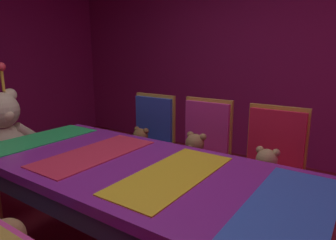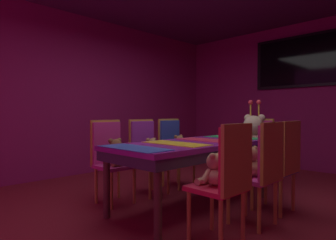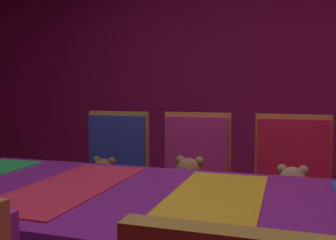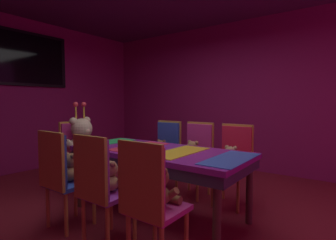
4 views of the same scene
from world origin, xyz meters
name	(u,v)px [view 2 (image 2 of 4)]	position (x,y,z in m)	size (l,w,h in m)	color
ground_plane	(193,206)	(0.00, 0.00, 0.00)	(7.90, 7.90, 0.00)	maroon
wall_back	(301,96)	(0.00, 3.20, 1.40)	(5.20, 0.12, 2.80)	#8C1959
wall_left	(80,95)	(-2.60, 0.00, 1.40)	(0.12, 6.40, 2.80)	#8C1959
banquet_table	(193,150)	(0.00, 0.00, 0.65)	(0.90, 2.02, 0.75)	purple
chair_left_0	(109,152)	(-0.84, -0.56, 0.60)	(0.42, 0.41, 0.98)	#CC338C
teddy_left_0	(116,154)	(-0.70, -0.56, 0.59)	(0.26, 0.33, 0.31)	brown
chair_left_1	(145,148)	(-0.84, 0.00, 0.60)	(0.42, 0.41, 0.98)	purple
teddy_left_1	(152,150)	(-0.69, 0.00, 0.58)	(0.23, 0.30, 0.29)	#9E7247
chair_left_2	(172,145)	(-0.86, 0.55, 0.60)	(0.42, 0.41, 0.98)	#2D47B2
teddy_left_2	(179,147)	(-0.72, 0.55, 0.58)	(0.24, 0.31, 0.29)	olive
chair_right_0	(229,172)	(0.84, -0.55, 0.60)	(0.42, 0.41, 0.98)	red
teddy_right_0	(214,171)	(0.70, -0.55, 0.58)	(0.23, 0.30, 0.28)	tan
chair_right_1	(264,164)	(0.87, 0.00, 0.60)	(0.42, 0.41, 0.98)	#CC338C
teddy_right_1	(250,163)	(0.73, 0.00, 0.58)	(0.24, 0.31, 0.29)	#9E7247
chair_right_2	(284,157)	(0.84, 0.51, 0.60)	(0.42, 0.41, 0.98)	#2D47B2
teddy_right_2	(271,158)	(0.69, 0.51, 0.57)	(0.22, 0.28, 0.26)	brown
throne_chair	(258,144)	(0.00, 1.54, 0.60)	(0.41, 0.42, 0.98)	#CC338C
king_teddy_bear	(253,137)	(0.00, 1.38, 0.72)	(0.63, 0.49, 0.81)	beige
wall_tv	(299,61)	(0.00, 3.11, 2.05)	(1.69, 0.06, 0.98)	black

